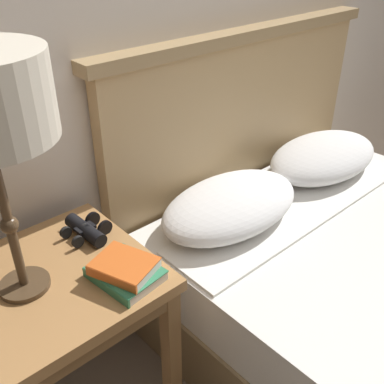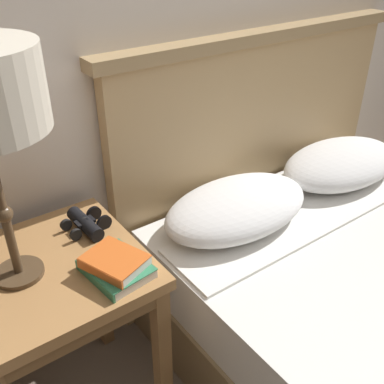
# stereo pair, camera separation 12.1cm
# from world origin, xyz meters

# --- Properties ---
(nightstand) EXTENTS (0.51, 0.51, 0.65)m
(nightstand) POSITION_xyz_m (-0.49, 0.78, 0.56)
(nightstand) COLOR #AD7A47
(nightstand) RESTS_ON ground_plane
(book_on_nightstand) EXTENTS (0.16, 0.20, 0.03)m
(book_on_nightstand) POSITION_xyz_m (-0.35, 0.64, 0.67)
(book_on_nightstand) COLOR silver
(book_on_nightstand) RESTS_ON nightstand
(book_stacked_on_top) EXTENTS (0.17, 0.19, 0.03)m
(book_stacked_on_top) POSITION_xyz_m (-0.35, 0.64, 0.70)
(book_stacked_on_top) COLOR silver
(book_stacked_on_top) RESTS_ON book_on_nightstand
(binoculars_pair) EXTENTS (0.14, 0.16, 0.05)m
(binoculars_pair) POSITION_xyz_m (-0.33, 0.87, 0.68)
(binoculars_pair) COLOR black
(binoculars_pair) RESTS_ON nightstand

